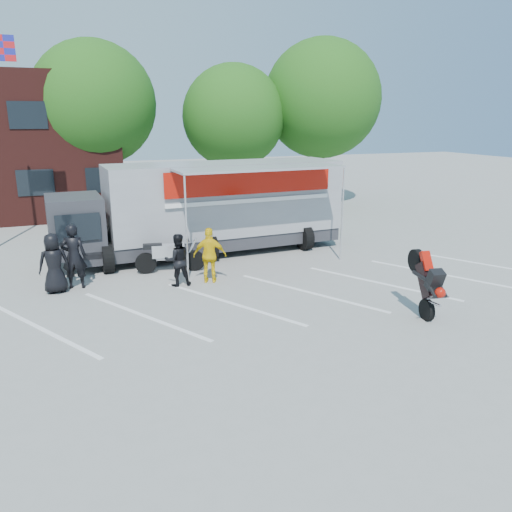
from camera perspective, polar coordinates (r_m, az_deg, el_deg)
ground at (r=12.74m, az=-2.34°, el=-7.02°), size 100.00×100.00×0.00m
parking_bay_lines at (r=13.63m, az=-3.69°, el=-5.48°), size 18.09×13.33×0.01m
tree_left at (r=27.24m, az=-18.01°, el=16.23°), size 6.12×6.12×8.64m
tree_mid at (r=27.59m, az=-2.57°, el=15.62°), size 5.44×5.44×7.68m
tree_right at (r=29.12m, az=7.57°, el=17.34°), size 6.46×6.46×9.12m
transporter_truck at (r=18.80m, az=-4.82°, el=0.41°), size 10.68×5.54×3.32m
parked_motorcycle at (r=16.62m, az=-9.69°, el=-1.80°), size 2.39×1.11×1.20m
stunt_bike_rider at (r=13.76m, az=17.60°, el=-6.02°), size 0.97×1.66×1.85m
spectator_leather_a at (r=15.36m, az=-22.09°, el=-0.78°), size 0.90×0.62×1.75m
spectator_leather_b at (r=15.53m, az=-20.10°, el=-0.04°), size 0.78×0.58×1.94m
spectator_leather_c at (r=15.02m, az=-8.96°, el=-0.46°), size 0.79×0.62×1.59m
spectator_hivis at (r=15.20m, az=-5.29°, el=0.08°), size 1.08×0.75×1.70m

